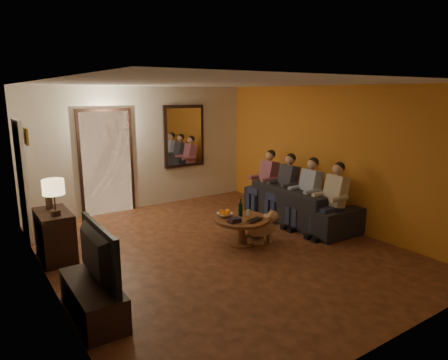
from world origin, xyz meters
TOP-DOWN VIEW (x-y plane):
  - floor at (0.00, 0.00)m, footprint 5.00×6.00m
  - ceiling at (0.00, 0.00)m, footprint 5.00×6.00m
  - back_wall at (0.00, 3.00)m, footprint 5.00×0.02m
  - front_wall at (0.00, -3.00)m, footprint 5.00×0.02m
  - left_wall at (-2.50, 0.00)m, footprint 0.02×6.00m
  - right_wall at (2.50, 0.00)m, footprint 0.02×6.00m
  - orange_accent at (2.49, 0.00)m, footprint 0.01×6.00m
  - kitchen_doorway at (-0.80, 2.98)m, footprint 1.00×0.06m
  - door_trim at (-0.80, 2.97)m, footprint 1.12×0.04m
  - fridge_glimpse at (-0.55, 2.98)m, footprint 0.45×0.03m
  - mirror_frame at (1.00, 2.96)m, footprint 1.00×0.05m
  - mirror_glass at (1.00, 2.93)m, footprint 0.86×0.02m
  - white_door at (-2.46, 2.30)m, footprint 0.06×0.85m
  - framed_art at (-2.47, 1.30)m, footprint 0.03×0.28m
  - art_canvas at (-2.46, 1.30)m, footprint 0.01×0.22m
  - dresser at (-2.25, 1.05)m, footprint 0.45×0.84m
  - table_lamp at (-2.25, 0.83)m, footprint 0.30×0.30m
  - flower_vase at (-2.25, 1.27)m, footprint 0.14×0.14m
  - tv_stand at (-2.25, -0.85)m, footprint 0.45×1.19m
  - tv at (-2.25, -0.85)m, footprint 1.15×0.15m
  - sofa at (2.09, 0.33)m, footprint 2.49×1.07m
  - person_a at (1.99, -0.57)m, footprint 0.60×0.40m
  - person_b at (1.99, 0.03)m, footprint 0.60×0.40m
  - person_c at (1.99, 0.63)m, footprint 0.60×0.40m
  - person_d at (1.99, 1.23)m, footprint 0.60×0.40m
  - dog at (0.73, -0.14)m, footprint 0.61×0.42m
  - coffee_table at (0.43, -0.02)m, footprint 1.07×1.07m
  - bowl at (0.25, 0.20)m, footprint 0.26×0.26m
  - oranges at (0.25, 0.20)m, footprint 0.20×0.20m
  - wine_bottle at (0.48, 0.08)m, footprint 0.07×0.07m
  - wine_glass at (0.61, 0.03)m, footprint 0.06×0.06m
  - book_stack at (0.21, -0.12)m, footprint 0.20×0.15m
  - laptop at (0.53, -0.30)m, footprint 0.37×0.29m

SIDE VIEW (x-z plane):
  - floor at x=0.00m, z-range -0.01..0.01m
  - tv_stand at x=-2.25m, z-range 0.00..0.40m
  - coffee_table at x=0.43m, z-range 0.00..0.45m
  - dog at x=0.73m, z-range 0.00..0.56m
  - sofa at x=2.09m, z-range 0.00..0.71m
  - dresser at x=-2.25m, z-range 0.00..0.74m
  - laptop at x=0.53m, z-range 0.45..0.48m
  - bowl at x=0.25m, z-range 0.45..0.51m
  - book_stack at x=0.21m, z-range 0.45..0.52m
  - wine_glass at x=0.61m, z-range 0.45..0.55m
  - oranges at x=0.25m, z-range 0.51..0.59m
  - person_a at x=1.99m, z-range 0.00..1.20m
  - person_b at x=1.99m, z-range 0.00..1.20m
  - person_c at x=1.99m, z-range 0.00..1.20m
  - person_d at x=1.99m, z-range 0.00..1.20m
  - wine_bottle at x=0.48m, z-range 0.45..0.76m
  - tv at x=-2.25m, z-range 0.40..1.06m
  - fridge_glimpse at x=-0.55m, z-range 0.05..1.75m
  - flower_vase at x=-2.25m, z-range 0.74..1.18m
  - table_lamp at x=-2.25m, z-range 0.74..1.28m
  - white_door at x=-2.46m, z-range 0.00..2.04m
  - kitchen_doorway at x=-0.80m, z-range 0.00..2.10m
  - door_trim at x=-0.80m, z-range -0.06..2.16m
  - back_wall at x=0.00m, z-range 0.00..2.60m
  - front_wall at x=0.00m, z-range 0.00..2.60m
  - left_wall at x=-2.50m, z-range 0.00..2.60m
  - right_wall at x=2.50m, z-range 0.00..2.60m
  - orange_accent at x=2.49m, z-range 0.00..2.60m
  - mirror_frame at x=1.00m, z-range 0.80..2.20m
  - mirror_glass at x=1.00m, z-range 0.87..2.13m
  - framed_art at x=-2.47m, z-range 1.73..1.97m
  - art_canvas at x=-2.46m, z-range 1.76..1.94m
  - ceiling at x=0.00m, z-range 2.60..2.60m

